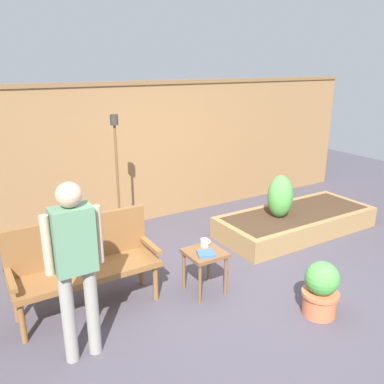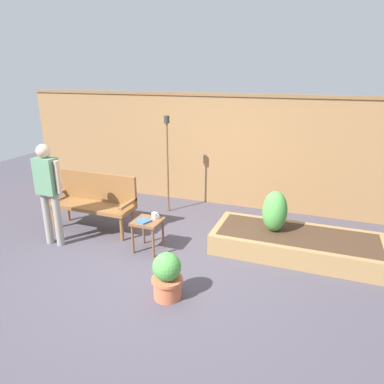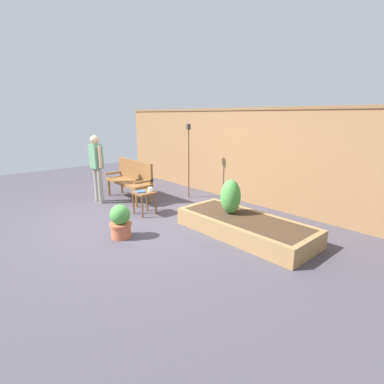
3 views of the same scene
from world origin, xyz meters
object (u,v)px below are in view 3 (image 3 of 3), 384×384
object	(u,v)px
garden_bench	(131,177)
book_on_table	(141,191)
tiki_torch	(189,148)
person_by_bench	(97,163)
cup_on_table	(150,189)
shrub_near_bench	(231,197)
side_table	(144,196)
potted_boxwood	(120,221)

from	to	relation	value
garden_bench	book_on_table	world-z (taller)	garden_bench
tiki_torch	person_by_bench	bearing A→B (deg)	-120.32
garden_bench	cup_on_table	world-z (taller)	garden_bench
garden_bench	person_by_bench	bearing A→B (deg)	-109.16
shrub_near_bench	book_on_table	bearing A→B (deg)	-156.82
shrub_near_bench	person_by_bench	distance (m)	3.34
cup_on_table	book_on_table	size ratio (longest dim) A/B	0.70
side_table	shrub_near_bench	world-z (taller)	shrub_near_bench
tiki_torch	side_table	bearing A→B (deg)	-76.73
book_on_table	tiki_torch	xyz separation A→B (m)	(-0.33, 1.60, 0.73)
potted_boxwood	person_by_bench	xyz separation A→B (m)	(-2.19, 0.64, 0.65)
side_table	shrub_near_bench	xyz separation A→B (m)	(1.72, 0.68, 0.21)
potted_boxwood	side_table	bearing A→B (deg)	127.77
side_table	person_by_bench	bearing A→B (deg)	-167.40
side_table	cup_on_table	distance (m)	0.18
book_on_table	potted_boxwood	distance (m)	1.20
garden_bench	shrub_near_bench	distance (m)	2.92
potted_boxwood	tiki_torch	size ratio (longest dim) A/B	0.32
garden_bench	person_by_bench	world-z (taller)	person_by_bench
shrub_near_bench	potted_boxwood	bearing A→B (deg)	-120.74
tiki_torch	person_by_bench	size ratio (longest dim) A/B	1.15
cup_on_table	person_by_bench	world-z (taller)	person_by_bench
book_on_table	potted_boxwood	world-z (taller)	potted_boxwood
book_on_table	person_by_bench	size ratio (longest dim) A/B	0.11
tiki_torch	person_by_bench	xyz separation A→B (m)	(-1.08, -1.85, -0.29)
cup_on_table	tiki_torch	bearing A→B (deg)	106.74
book_on_table	shrub_near_bench	size ratio (longest dim) A/B	0.29
potted_boxwood	tiki_torch	bearing A→B (deg)	113.91
garden_bench	tiki_torch	size ratio (longest dim) A/B	0.80
potted_boxwood	person_by_bench	distance (m)	2.37
side_table	potted_boxwood	size ratio (longest dim) A/B	0.84
potted_boxwood	shrub_near_bench	xyz separation A→B (m)	(0.98, 1.64, 0.32)
garden_bench	shrub_near_bench	size ratio (longest dim) A/B	2.35
book_on_table	garden_bench	bearing A→B (deg)	178.49
side_table	tiki_torch	xyz separation A→B (m)	(-0.36, 1.53, 0.83)
potted_boxwood	cup_on_table	bearing A→B (deg)	122.41
side_table	book_on_table	xyz separation A→B (m)	(-0.03, -0.07, 0.10)
potted_boxwood	tiki_torch	world-z (taller)	tiki_torch
cup_on_table	shrub_near_bench	xyz separation A→B (m)	(1.65, 0.58, 0.08)
book_on_table	potted_boxwood	xyz separation A→B (m)	(0.77, -0.89, -0.21)
shrub_near_bench	garden_bench	bearing A→B (deg)	-174.58
side_table	cup_on_table	xyz separation A→B (m)	(0.07, 0.10, 0.13)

